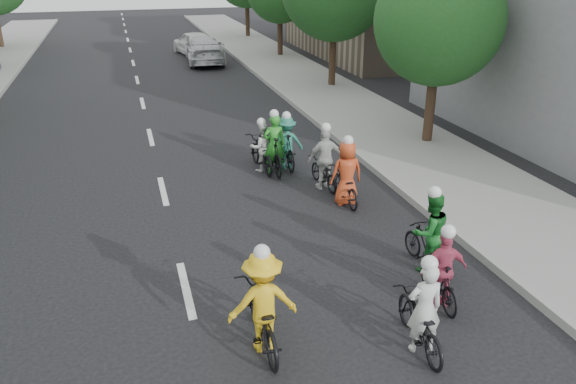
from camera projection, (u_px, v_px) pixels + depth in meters
name	position (u px, v px, depth m)	size (l,w,h in m)	color
ground	(186.00, 289.00, 10.62)	(120.00, 120.00, 0.00)	black
sidewalk_right	(363.00, 117.00, 21.51)	(4.00, 80.00, 0.15)	gray
curb_right	(315.00, 121.00, 20.99)	(0.18, 80.00, 0.18)	#999993
tree_r_0	(439.00, 21.00, 17.19)	(4.00, 4.00, 5.97)	black
cyclist_0	(421.00, 318.00, 8.87)	(0.76, 1.76, 1.71)	black
cyclist_1	(429.00, 238.00, 11.09)	(0.86, 1.52, 1.80)	black
cyclist_2	(262.00, 310.00, 8.85)	(1.12, 1.94, 1.87)	black
cyclist_3	(441.00, 275.00, 9.97)	(0.89, 1.50, 1.62)	black
cyclist_4	(346.00, 180.00, 14.09)	(0.82, 1.70, 1.81)	black
cyclist_5	(274.00, 151.00, 16.07)	(0.65, 1.87, 1.89)	black
cyclist_6	(261.00, 151.00, 16.30)	(0.77, 1.89, 1.59)	black
cyclist_7	(286.00, 146.00, 16.47)	(1.01, 1.79, 1.71)	black
cyclist_8	(324.00, 165.00, 15.02)	(1.02, 1.60, 1.83)	black
follow_car_lead	(204.00, 50.00, 32.35)	(2.09, 5.15, 1.49)	silver
follow_car_trail	(194.00, 43.00, 34.87)	(1.77, 4.40, 1.50)	white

